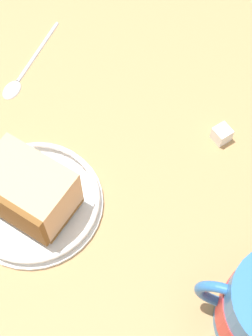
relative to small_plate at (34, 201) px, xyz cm
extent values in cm
cube|color=tan|center=(6.56, -3.31, -1.98)|extent=(135.04, 135.04, 2.43)
cylinder|color=white|center=(0.00, 0.00, -0.29)|extent=(14.63, 14.63, 0.94)
torus|color=white|center=(0.00, 0.00, 0.49)|extent=(14.07, 14.07, 0.61)
cube|color=brown|center=(0.00, 0.00, 0.48)|extent=(10.44, 10.41, 0.60)
cube|color=#EAB27F|center=(0.00, 0.00, 3.39)|extent=(10.44, 10.41, 5.21)
cube|color=brown|center=(-2.25, -2.28, 3.39)|extent=(6.78, 6.71, 5.21)
torus|color=#3372BF|center=(15.53, -14.60, 3.96)|extent=(4.87, 3.35, 5.08)
ellipsoid|color=silver|center=(-0.88, 15.82, -0.36)|extent=(3.37, 3.60, 0.80)
cylinder|color=silver|center=(3.07, 21.33, -0.51)|extent=(6.56, 8.88, 0.50)
cube|color=white|center=(21.92, 3.82, 0.14)|extent=(2.35, 2.35, 1.81)
camera|label=1|loc=(4.84, -23.89, 48.03)|focal=53.43mm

